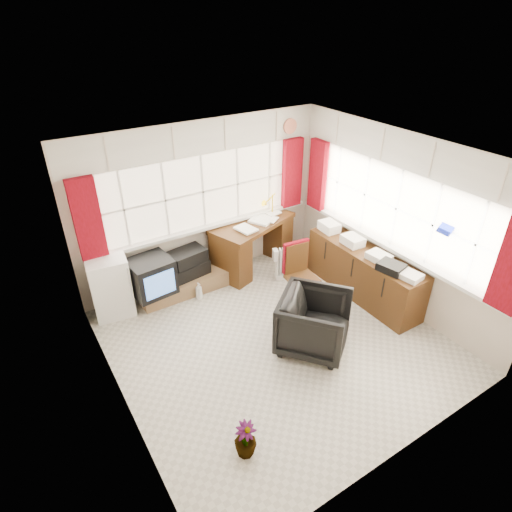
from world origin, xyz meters
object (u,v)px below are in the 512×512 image
(credenza, at_px, (363,272))
(office_chair, at_px, (314,323))
(desk_lamp, at_px, (272,199))
(task_chair, at_px, (298,273))
(desk, at_px, (253,241))
(tv_bench, at_px, (184,284))
(crt_tv, at_px, (151,276))
(radiator, at_px, (286,266))
(mini_fridge, at_px, (110,285))

(credenza, bearing_deg, office_chair, -159.06)
(desk_lamp, height_order, task_chair, desk_lamp)
(desk, height_order, tv_bench, desk)
(office_chair, relative_size, tv_bench, 0.61)
(desk, xyz_separation_m, crt_tv, (-1.83, -0.19, 0.05))
(task_chair, xyz_separation_m, office_chair, (-0.41, -0.88, -0.14))
(radiator, relative_size, mini_fridge, 0.60)
(desk, distance_m, tv_bench, 1.36)
(desk, xyz_separation_m, mini_fridge, (-2.37, -0.00, -0.01))
(desk_lamp, height_order, credenza, desk_lamp)
(radiator, distance_m, crt_tv, 2.15)
(task_chair, xyz_separation_m, radiator, (0.25, 0.63, -0.30))
(credenza, bearing_deg, task_chair, 160.15)
(desk_lamp, relative_size, crt_tv, 0.60)
(desk_lamp, bearing_deg, crt_tv, -173.63)
(desk, xyz_separation_m, office_chair, (-0.41, -2.13, -0.07))
(desk, relative_size, office_chair, 1.85)
(radiator, xyz_separation_m, tv_bench, (-1.57, 0.54, -0.10))
(desk_lamp, bearing_deg, radiator, -104.36)
(credenza, xyz_separation_m, mini_fridge, (-3.34, 1.60, 0.06))
(tv_bench, height_order, mini_fridge, mini_fridge)
(office_chair, distance_m, mini_fridge, 2.89)
(credenza, relative_size, tv_bench, 1.43)
(radiator, distance_m, credenza, 1.22)
(office_chair, xyz_separation_m, mini_fridge, (-1.96, 2.13, 0.06))
(desk, distance_m, task_chair, 1.25)
(radiator, height_order, mini_fridge, mini_fridge)
(tv_bench, bearing_deg, mini_fridge, 175.69)
(crt_tv, bearing_deg, desk_lamp, 6.37)
(tv_bench, distance_m, crt_tv, 0.65)
(tv_bench, relative_size, crt_tv, 2.20)
(office_chair, xyz_separation_m, credenza, (1.38, 0.53, 0.00))
(mini_fridge, bearing_deg, task_chair, -27.81)
(mini_fridge, bearing_deg, tv_bench, -4.31)
(desk, distance_m, radiator, 0.71)
(tv_bench, bearing_deg, desk, 3.49)
(office_chair, relative_size, crt_tv, 1.35)
(task_chair, distance_m, credenza, 1.04)
(office_chair, distance_m, tv_bench, 2.25)
(desk, bearing_deg, crt_tv, -174.15)
(desk, distance_m, credenza, 1.87)
(radiator, xyz_separation_m, mini_fridge, (-2.63, 0.62, 0.23))
(desk, height_order, crt_tv, desk)
(radiator, distance_m, mini_fridge, 2.71)
(credenza, height_order, crt_tv, credenza)
(radiator, relative_size, crt_tv, 0.86)
(tv_bench, bearing_deg, task_chair, -41.75)
(office_chair, xyz_separation_m, radiator, (0.66, 1.51, -0.17))
(radiator, bearing_deg, desk_lamp, 75.64)
(desk_lamp, distance_m, radiator, 1.12)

